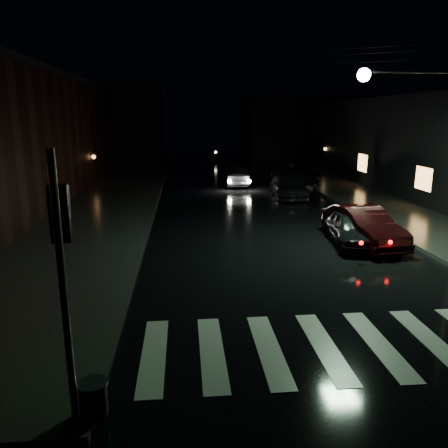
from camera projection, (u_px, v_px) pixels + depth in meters
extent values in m
plane|color=black|center=(214.00, 365.00, 8.60)|extent=(120.00, 120.00, 0.00)
cube|color=#282826|center=(94.00, 214.00, 21.67)|extent=(6.00, 44.00, 0.15)
cube|color=#282826|center=(384.00, 208.00, 23.01)|extent=(4.00, 44.00, 0.15)
cube|color=black|center=(100.00, 123.00, 50.25)|extent=(14.00, 10.00, 8.00)
cube|color=black|center=(304.00, 127.00, 52.52)|extent=(14.00, 10.00, 7.00)
cube|color=beige|center=(351.00, 345.00, 9.35)|extent=(9.00, 3.00, 0.01)
cylinder|color=slate|center=(64.00, 293.00, 6.41)|extent=(0.12, 0.12, 4.20)
cylinder|color=black|center=(93.00, 400.00, 6.87)|extent=(0.44, 0.44, 0.55)
cylinder|color=slate|center=(92.00, 383.00, 6.80)|extent=(0.48, 0.48, 0.04)
cube|color=black|center=(60.00, 214.00, 6.30)|extent=(0.28, 0.16, 0.85)
sphere|color=#0CFF33|center=(63.00, 229.00, 6.45)|extent=(0.20, 0.20, 0.20)
cylinder|color=slate|center=(422.00, 72.00, 14.55)|extent=(4.00, 0.08, 0.08)
sphere|color=#BFFFD8|center=(364.00, 75.00, 14.40)|extent=(0.44, 0.44, 0.44)
imported|color=black|center=(352.00, 229.00, 16.53)|extent=(1.96, 3.89, 1.27)
imported|color=black|center=(363.00, 226.00, 16.63)|extent=(2.01, 4.48, 1.43)
imported|color=black|center=(288.00, 186.00, 26.48)|extent=(2.12, 4.61, 1.31)
imported|color=black|center=(293.00, 172.00, 32.40)|extent=(2.98, 5.84, 1.58)
imported|color=black|center=(235.00, 176.00, 30.75)|extent=(1.47, 4.21, 1.39)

